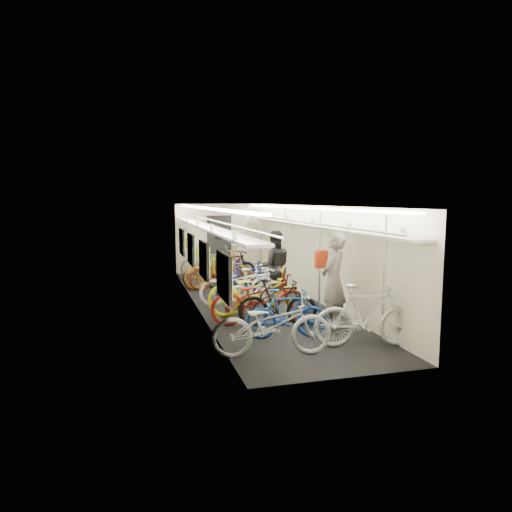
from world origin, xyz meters
TOP-DOWN VIEW (x-y plane):
  - train_car_shell at (-0.36, 0.71)m, footprint 10.00×10.00m
  - bicycle_0 at (-0.79, -3.81)m, footprint 2.04×0.92m
  - bicycle_1 at (-0.25, -2.99)m, footprint 1.59×0.65m
  - bicycle_2 at (-0.46, -1.89)m, footprint 2.06×0.77m
  - bicycle_3 at (-0.16, -2.16)m, footprint 1.67×0.82m
  - bicycle_4 at (-0.40, -1.43)m, footprint 2.26×1.51m
  - bicycle_5 at (-0.27, -0.85)m, footprint 1.76×1.04m
  - bicycle_6 at (-0.48, -0.02)m, footprint 1.94×0.75m
  - bicycle_7 at (-0.22, 0.14)m, footprint 1.72×0.80m
  - bicycle_8 at (-0.54, 1.70)m, footprint 1.97×1.14m
  - bicycle_9 at (-0.17, 2.22)m, footprint 1.86×1.15m
  - bicycle_10 at (-0.62, 2.19)m, footprint 2.08×1.03m
  - bicycle_11 at (0.93, -3.82)m, footprint 1.92×0.92m
  - bicycle_12 at (-0.49, 3.87)m, footprint 2.01×0.80m
  - bicycle_14 at (-0.09, 4.33)m, footprint 2.03×1.10m
  - passenger_near at (0.87, -2.56)m, footprint 0.83×0.80m
  - passenger_mid at (0.45, -0.02)m, footprint 0.94×0.78m
  - backpack at (0.94, -1.77)m, footprint 0.27×0.17m

SIDE VIEW (x-z plane):
  - bicycle_1 at x=-0.25m, z-range 0.00..0.93m
  - bicycle_3 at x=-0.16m, z-range 0.00..0.97m
  - bicycle_8 at x=-0.54m, z-range 0.00..0.98m
  - bicycle_7 at x=-0.22m, z-range 0.00..1.00m
  - bicycle_6 at x=-0.48m, z-range 0.00..1.01m
  - bicycle_14 at x=-0.09m, z-range 0.00..1.01m
  - bicycle_5 at x=-0.27m, z-range 0.00..1.02m
  - bicycle_0 at x=-0.79m, z-range 0.00..1.04m
  - bicycle_12 at x=-0.49m, z-range 0.00..1.04m
  - bicycle_10 at x=-0.62m, z-range 0.00..1.04m
  - bicycle_2 at x=-0.46m, z-range 0.00..1.07m
  - bicycle_9 at x=-0.17m, z-range 0.00..1.08m
  - bicycle_11 at x=0.93m, z-range 0.00..1.11m
  - bicycle_4 at x=-0.40m, z-range 0.00..1.12m
  - passenger_mid at x=0.45m, z-range 0.00..1.79m
  - passenger_near at x=0.87m, z-range 0.00..1.91m
  - backpack at x=0.94m, z-range 1.09..1.47m
  - train_car_shell at x=-0.36m, z-range -3.34..6.66m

